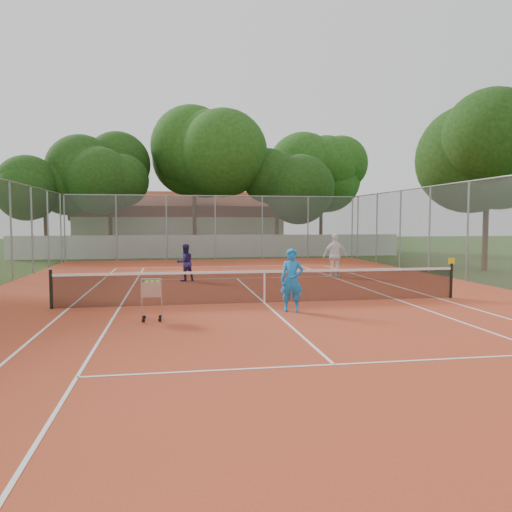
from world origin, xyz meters
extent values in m
plane|color=#1A3A0F|center=(0.00, 0.00, 0.00)|extent=(120.00, 120.00, 0.00)
cube|color=#B34122|center=(0.00, 0.00, 0.01)|extent=(18.00, 34.00, 0.02)
cube|color=white|center=(0.00, 0.00, 0.02)|extent=(10.98, 23.78, 0.01)
cube|color=black|center=(0.00, 0.00, 0.51)|extent=(11.88, 0.10, 0.98)
cube|color=slate|center=(0.00, 0.00, 2.00)|extent=(18.00, 34.00, 4.00)
cube|color=white|center=(0.00, 19.00, 0.75)|extent=(26.00, 0.30, 1.50)
cube|color=beige|center=(-2.00, 29.00, 2.20)|extent=(16.40, 9.00, 4.40)
cube|color=black|center=(0.00, 22.00, 5.00)|extent=(29.00, 19.00, 10.00)
imported|color=blue|center=(0.46, -1.49, 0.86)|extent=(0.71, 0.58, 1.68)
imported|color=navy|center=(-2.16, 5.83, 0.76)|extent=(0.89, 0.81, 1.48)
imported|color=white|center=(4.26, 6.29, 0.95)|extent=(1.12, 0.54, 1.86)
cube|color=#B5B5BC|center=(-3.15, -2.15, 0.55)|extent=(0.58, 0.58, 1.06)
camera|label=1|loc=(-2.64, -14.25, 2.42)|focal=35.00mm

